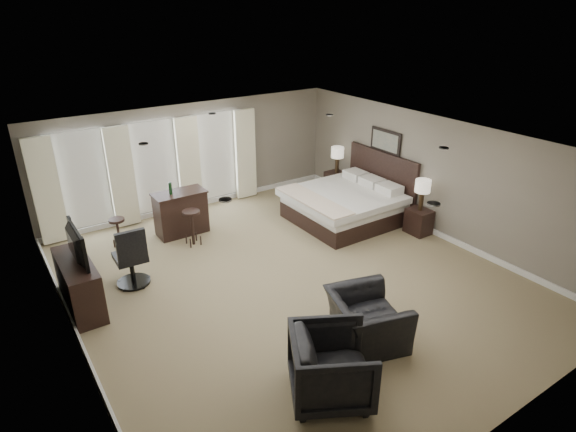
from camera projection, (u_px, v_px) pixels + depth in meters
room at (291, 216)px, 8.51m from camera, size 7.60×8.60×2.64m
window_bay at (156, 169)px, 11.15m from camera, size 5.25×0.20×2.30m
bed at (347, 191)px, 11.17m from camera, size 2.34×2.24×1.49m
nightstand_near at (419, 221)px, 10.72m from camera, size 0.42×0.52×0.57m
nightstand_far at (336, 183)px, 12.91m from camera, size 0.45×0.55×0.60m
lamp_near at (422, 195)px, 10.46m from camera, size 0.34×0.34×0.70m
lamp_far at (337, 160)px, 12.64m from camera, size 0.34×0.34×0.70m
wall_art at (385, 141)px, 11.33m from camera, size 0.04×0.96×0.56m
dresser at (79, 284)px, 8.06m from camera, size 0.49×1.51×0.88m
tv at (74, 258)px, 7.85m from camera, size 0.60×1.05×0.14m
armchair_near at (367, 312)px, 7.23m from camera, size 1.06×1.33×1.02m
armchair_far at (332, 364)px, 6.18m from camera, size 1.33×1.36×1.05m
bar_counter at (181, 213)px, 10.63m from camera, size 1.13×0.59×0.99m
bar_stool_left at (119, 234)px, 10.03m from camera, size 0.38×0.38×0.68m
bar_stool_right at (192, 228)px, 10.17m from camera, size 0.49×0.49×0.78m
desk_chair at (130, 255)px, 8.66m from camera, size 0.62×0.62×1.18m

